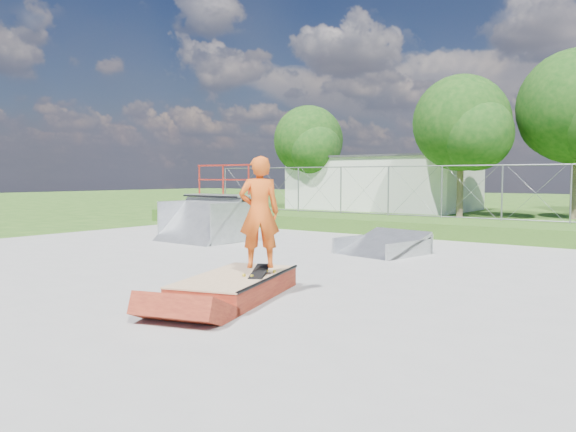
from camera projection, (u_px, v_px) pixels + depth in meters
name	position (u px, v px, depth m)	size (l,w,h in m)	color
ground	(237.00, 276.00, 10.79)	(120.00, 120.00, 0.00)	#285217
concrete_pad	(237.00, 275.00, 10.79)	(20.00, 16.00, 0.04)	gray
grass_berm	(430.00, 227.00, 18.40)	(24.00, 3.00, 0.50)	#285217
grind_box	(236.00, 287.00, 8.80)	(1.84, 2.68, 0.36)	maroon
quarter_pipe	(201.00, 203.00, 16.35)	(2.27, 1.92, 2.27)	#9B9EA2
flat_bank_ramp	(382.00, 244.00, 13.67)	(1.72, 1.83, 0.53)	#9B9EA2
skateboard	(259.00, 272.00, 8.84)	(0.22, 0.80, 0.02)	black
skater	(259.00, 217.00, 8.78)	(0.64, 0.42, 1.75)	#E75818
concrete_stairs	(223.00, 214.00, 22.78)	(1.50, 1.60, 0.80)	gray
chain_link_fence	(442.00, 192.00, 19.13)	(20.00, 0.06, 1.80)	gray
utility_building_flat	(383.00, 184.00, 33.09)	(10.00, 6.00, 3.00)	silver
tree_left_near	(465.00, 126.00, 25.85)	(4.76, 4.48, 6.65)	brown
tree_left_far	(310.00, 143.00, 33.42)	(4.42, 4.16, 6.18)	brown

